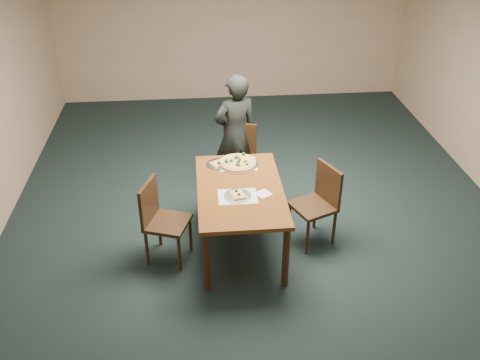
{
  "coord_description": "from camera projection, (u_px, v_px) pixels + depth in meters",
  "views": [
    {
      "loc": [
        -0.7,
        -5.17,
        3.69
      ],
      "look_at": [
        -0.27,
        -0.41,
        0.85
      ],
      "focal_mm": 40.0,
      "sensor_mm": 36.0,
      "label": 1
    }
  ],
  "objects": [
    {
      "name": "pizza_pan",
      "position": [
        238.0,
        163.0,
        6.04
      ],
      "size": [
        0.46,
        0.46,
        0.07
      ],
      "color": "silver",
      "rests_on": "dining_table"
    },
    {
      "name": "ground",
      "position": [
        259.0,
        223.0,
        6.37
      ],
      "size": [
        8.0,
        8.0,
        0.0
      ],
      "primitive_type": "plane",
      "color": "black",
      "rests_on": "ground"
    },
    {
      "name": "diner",
      "position": [
        235.0,
        134.0,
        6.69
      ],
      "size": [
        0.65,
        0.53,
        1.55
      ],
      "primitive_type": "imported",
      "rotation": [
        0.0,
        0.0,
        3.46
      ],
      "color": "black",
      "rests_on": "ground"
    },
    {
      "name": "placemat_main",
      "position": [
        238.0,
        164.0,
        6.05
      ],
      "size": [
        0.42,
        0.32,
        0.0
      ],
      "primitive_type": "cube",
      "color": "white",
      "rests_on": "dining_table"
    },
    {
      "name": "napkin",
      "position": [
        263.0,
        194.0,
        5.51
      ],
      "size": [
        0.19,
        0.19,
        0.01
      ],
      "primitive_type": "cube",
      "rotation": [
        0.0,
        0.0,
        0.52
      ],
      "color": "white",
      "rests_on": "dining_table"
    },
    {
      "name": "chair_far",
      "position": [
        238.0,
        155.0,
        6.74
      ],
      "size": [
        0.53,
        0.53,
        0.91
      ],
      "rotation": [
        0.0,
        0.0,
        -0.31
      ],
      "color": "black",
      "rests_on": "ground"
    },
    {
      "name": "chair_right",
      "position": [
        319.0,
        200.0,
        5.85
      ],
      "size": [
        0.55,
        0.55,
        0.91
      ],
      "rotation": [
        0.0,
        0.0,
        -1.16
      ],
      "color": "black",
      "rests_on": "ground"
    },
    {
      "name": "dining_table",
      "position": [
        240.0,
        196.0,
        5.66
      ],
      "size": [
        0.9,
        1.5,
        0.75
      ],
      "color": "#5B3012",
      "rests_on": "ground"
    },
    {
      "name": "slice_plate_near",
      "position": [
        238.0,
        195.0,
        5.47
      ],
      "size": [
        0.28,
        0.28,
        0.06
      ],
      "color": "silver",
      "rests_on": "dining_table"
    },
    {
      "name": "chair_left",
      "position": [
        160.0,
        217.0,
        5.57
      ],
      "size": [
        0.53,
        0.53,
        0.91
      ],
      "rotation": [
        0.0,
        0.0,
        1.24
      ],
      "color": "black",
      "rests_on": "ground"
    },
    {
      "name": "slice_plate_far",
      "position": [
        219.0,
        164.0,
        6.04
      ],
      "size": [
        0.28,
        0.28,
        0.06
      ],
      "color": "silver",
      "rests_on": "dining_table"
    },
    {
      "name": "room_shell",
      "position": [
        262.0,
        84.0,
        5.48
      ],
      "size": [
        8.0,
        8.0,
        8.0
      ],
      "color": "tan",
      "rests_on": "ground"
    },
    {
      "name": "placemat_near",
      "position": [
        238.0,
        196.0,
        5.47
      ],
      "size": [
        0.4,
        0.3,
        0.0
      ],
      "primitive_type": "cube",
      "color": "white",
      "rests_on": "dining_table"
    }
  ]
}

